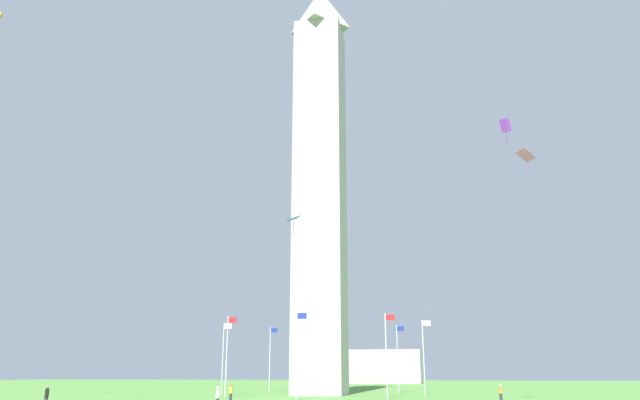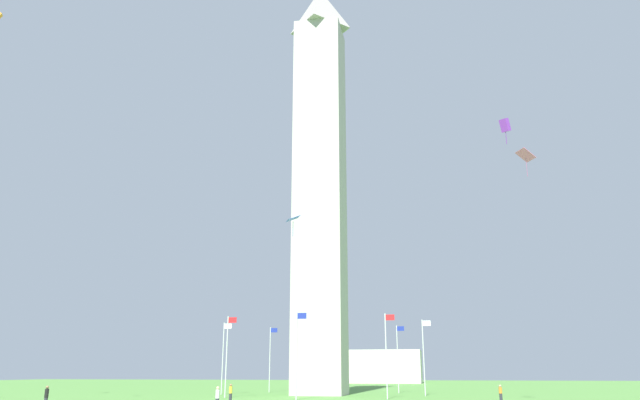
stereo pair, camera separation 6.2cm
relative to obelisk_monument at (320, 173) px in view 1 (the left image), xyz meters
name	(u,v)px [view 1 (the left image)]	position (x,y,z in m)	size (l,w,h in m)	color
ground_plane	(320,395)	(0.00, 0.00, -29.46)	(260.00, 260.00, 0.00)	#548C3D
obelisk_monument	(320,173)	(0.00, 0.00, 0.00)	(6.48, 6.48, 58.92)	#B7B2A8
flagpole_n	(424,354)	(13.10, 0.00, -24.50)	(1.12, 0.14, 9.13)	silver
flagpole_ne	(398,356)	(9.28, 9.23, -24.50)	(1.12, 0.14, 9.13)	silver
flagpole_e	(337,357)	(0.05, 13.05, -24.50)	(1.12, 0.14, 9.13)	silver
flagpole_se	(270,356)	(-9.17, 9.23, -24.50)	(1.12, 0.14, 9.13)	silver
flagpole_s	(223,355)	(-13.00, 0.00, -24.50)	(1.12, 0.14, 9.13)	silver
flagpole_sw	(227,353)	(-9.17, -9.23, -24.50)	(1.12, 0.14, 9.13)	silver
flagpole_w	(297,351)	(0.05, -13.05, -24.50)	(1.12, 0.14, 9.13)	silver
flagpole_nw	(387,352)	(9.28, -9.23, -24.50)	(1.12, 0.14, 9.13)	silver
person_orange_shirt	(501,393)	(20.69, -13.24, -28.66)	(0.32, 0.32, 1.62)	#2D2D38
person_yellow_shirt	(231,393)	(-5.42, -18.24, -28.62)	(0.32, 0.32, 1.69)	#2D2D38
person_black_shirt	(46,397)	(-17.15, -30.43, -28.59)	(0.32, 0.32, 1.75)	#2D2D38
person_white_shirt	(218,398)	(-2.74, -29.04, -28.60)	(0.32, 0.32, 1.72)	#2D2D38
kite_blue_diamond	(293,219)	(3.25, -28.70, -14.00)	(1.44, 1.47, 1.78)	blue
kite_purple_box	(505,125)	(20.55, -35.11, -9.40)	(0.89, 0.97, 1.99)	purple
kite_pink_diamond	(526,156)	(24.09, -20.63, -6.72)	(1.81, 1.94, 2.61)	pink
distant_building	(379,367)	(-0.37, 80.46, -25.45)	(21.40, 14.50, 8.01)	beige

